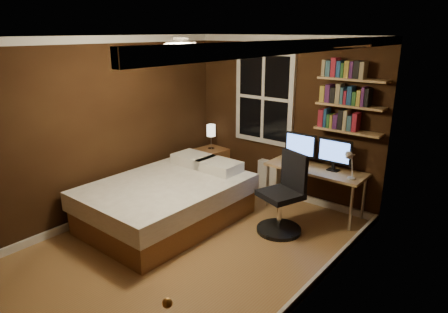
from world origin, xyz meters
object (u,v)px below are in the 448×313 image
Objects in this scene: desk_lamp at (350,165)px; office_chair at (283,202)px; bedside_lamp at (211,137)px; monitor_left at (300,148)px; nightstand at (211,165)px; bed at (168,201)px; monitor_right at (334,155)px; desk at (315,172)px; radiator at (269,177)px.

office_chair is (-0.61, -0.61, -0.48)m from desk_lamp.
monitor_left is (1.70, 0.03, 0.10)m from bedside_lamp.
bed is at bearing -63.52° from nightstand.
nightstand is at bearing -179.13° from monitor_right.
office_chair reaches higher than nightstand.
nightstand is 2.64m from desk_lamp.
desk_lamp is (1.99, 1.38, 0.58)m from bed.
monitor_left is 0.90m from desk_lamp.
office_chair is at bearing -134.93° from desk_lamp.
desk is 3.24× the size of desk_lamp.
bed is 5.06× the size of bedside_lamp.
desk is at bearing 48.37° from bed.
office_chair is at bearing -49.13° from radiator.
bedside_lamp is at bearing -179.13° from monitor_right.
nightstand is 1.20× the size of monitor_left.
desk_lamp reaches higher than bedside_lamp.
office_chair is (1.38, 0.77, 0.10)m from bed.
bed is 2.05× the size of office_chair.
bedside_lamp is 2.24m from monitor_right.
desk is 0.38m from monitor_right.
desk_lamp is at bearing -17.46° from desk.
bed is 4.51× the size of monitor_right.
desk_lamp is (1.45, -0.36, 0.62)m from radiator.
radiator is 1.12× the size of monitor_right.
desk_lamp reaches higher than office_chair.
monitor_left is (-0.30, 0.07, 0.29)m from desk.
desk is 1.33× the size of office_chair.
desk reaches higher than radiator.
nightstand is at bearing -172.50° from radiator.
monitor_left is (1.12, 1.63, 0.59)m from bed.
desk_lamp is (0.33, -0.25, -0.01)m from monitor_right.
bed reaches higher than nightstand.
bed reaches higher than radiator.
nightstand is 1.34× the size of bedside_lamp.
nightstand is 0.41× the size of desk.
nightstand is at bearing 110.66° from bed.
office_chair is (0.25, -0.86, -0.49)m from monitor_left.
monitor_left is 1.02m from office_chair.
desk_lamp is 0.41× the size of office_chair.
radiator is 1.12× the size of monitor_left.
desk_lamp reaches higher than radiator.
desk is (2.00, -0.04, -0.19)m from bedside_lamp.
desk is (2.00, -0.04, 0.32)m from nightstand.
monitor_right reaches higher than nightstand.
bedside_lamp reaches higher than bed.
monitor_right is at bearing 7.47° from nightstand.
office_chair reaches higher than bed.
bed is at bearing -107.01° from radiator.
bedside_lamp is at bearing 176.70° from office_chair.
monitor_right is 0.41m from desk_lamp.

